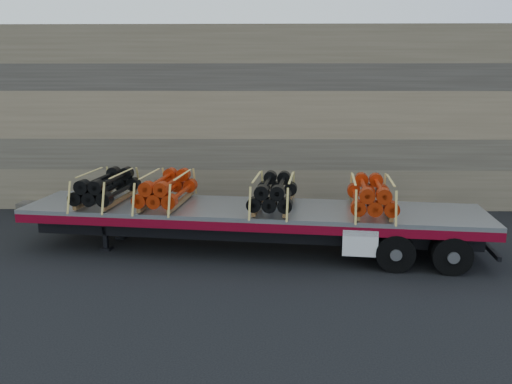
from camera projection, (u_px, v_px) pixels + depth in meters
ground at (232, 253)px, 14.75m from camera, size 120.00×120.00×0.00m
rock_wall at (242, 118)px, 20.32m from camera, size 44.00×3.00×7.00m
trailer at (251, 229)px, 14.86m from camera, size 13.67×4.16×1.35m
bundle_front at (107, 188)px, 15.22m from camera, size 1.53×2.61×0.88m
bundle_midfront at (167, 190)px, 14.96m from camera, size 1.53×2.63×0.88m
bundle_midrear at (274, 193)px, 14.53m from camera, size 1.51×2.59×0.87m
bundle_rear at (371, 196)px, 14.16m from camera, size 1.53×2.62×0.88m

